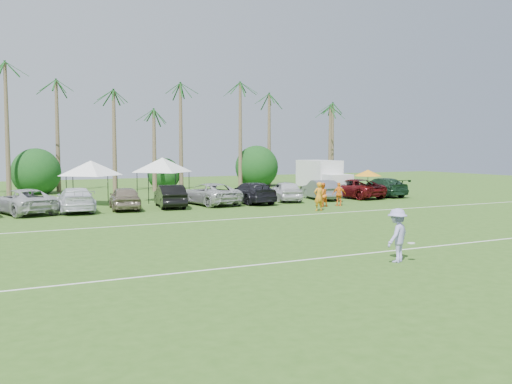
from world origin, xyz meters
name	(u,v)px	position (x,y,z in m)	size (l,w,h in m)	color
ground	(347,269)	(0.00, 0.00, 0.00)	(120.00, 120.00, 0.00)	#32591A
field_lines	(245,236)	(0.00, 8.00, 0.01)	(80.00, 12.10, 0.01)	white
palm_tree_3	(9,78)	(-8.00, 38.00, 10.06)	(2.40, 2.40, 11.90)	brown
palm_tree_4	(58,110)	(-4.00, 38.00, 7.48)	(2.40, 2.40, 8.90)	brown
palm_tree_5	(104,101)	(0.00, 38.00, 8.35)	(2.40, 2.40, 9.90)	brown
palm_tree_6	(146,94)	(4.00, 38.00, 9.21)	(2.40, 2.40, 10.90)	brown
palm_tree_7	(186,87)	(8.00, 38.00, 10.06)	(2.40, 2.40, 11.90)	brown
palm_tree_8	(232,115)	(13.00, 38.00, 7.48)	(2.40, 2.40, 8.90)	brown
palm_tree_9	(275,108)	(18.00, 38.00, 8.35)	(2.40, 2.40, 9.90)	brown
palm_tree_10	(315,101)	(23.00, 38.00, 9.21)	(2.40, 2.40, 10.90)	brown
palm_tree_11	(345,95)	(27.00, 38.00, 10.06)	(2.40, 2.40, 11.90)	brown
bush_tree_1	(35,173)	(-6.00, 39.00, 1.80)	(4.00, 4.00, 4.00)	brown
bush_tree_2	(164,171)	(6.00, 39.00, 1.80)	(4.00, 4.00, 4.00)	brown
bush_tree_3	(254,169)	(16.00, 39.00, 1.80)	(4.00, 4.00, 4.00)	brown
sideline_player_a	(319,196)	(8.93, 15.48, 0.94)	(0.68, 0.45, 1.88)	orange
sideline_player_b	(322,195)	(10.51, 17.44, 0.84)	(0.81, 0.63, 1.68)	orange
sideline_player_c	(339,194)	(11.93, 17.47, 0.83)	(0.97, 0.40, 1.66)	orange
box_truck	(324,177)	(15.78, 25.25, 1.61)	(2.41, 5.91, 3.01)	silver
canopy_tent_left	(91,161)	(-3.55, 25.88, 3.19)	(4.59, 4.59, 3.72)	black
canopy_tent_right	(162,158)	(1.97, 26.67, 3.35)	(4.82, 4.82, 3.91)	black
market_umbrella	(368,173)	(16.39, 19.97, 2.14)	(2.15, 2.15, 2.39)	black
frisbee_player	(397,235)	(2.31, 0.19, 0.97)	(1.44, 1.20, 1.94)	#9F99D9
parked_car_2	(23,201)	(-8.40, 22.33, 0.78)	(2.59, 5.62, 1.56)	#B5B6B8
parked_car_3	(76,200)	(-5.27, 22.10, 0.78)	(2.19, 5.38, 1.56)	white
parked_car_4	(125,198)	(-2.15, 21.90, 0.78)	(1.84, 4.59, 1.56)	#7E705D
parked_car_5	(170,196)	(0.98, 21.93, 0.78)	(1.65, 4.74, 1.56)	black
parked_car_6	(210,194)	(4.10, 22.37, 0.78)	(2.59, 5.62, 1.56)	#B1B2B2
parked_car_7	(251,193)	(7.23, 21.98, 0.78)	(2.19, 5.38, 1.56)	black
parked_car_8	(285,191)	(10.36, 22.33, 0.78)	(1.84, 4.59, 1.56)	silver
parked_car_9	(321,190)	(13.48, 22.15, 0.78)	(1.65, 4.74, 1.56)	slate
parked_car_10	(353,188)	(16.61, 22.19, 0.78)	(2.59, 5.62, 1.56)	#570E11
parked_car_11	(381,187)	(19.73, 22.43, 0.78)	(2.19, 5.38, 1.56)	#16331F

